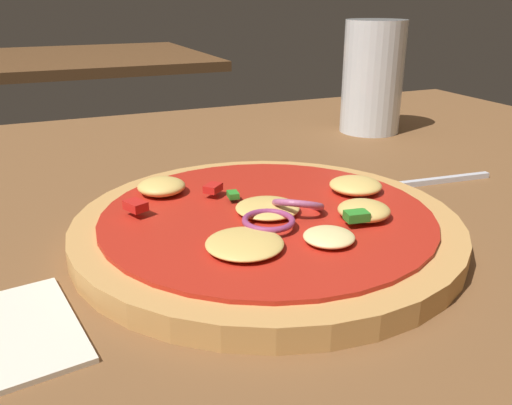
{
  "coord_description": "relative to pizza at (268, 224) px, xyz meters",
  "views": [
    {
      "loc": [
        -0.1,
        -0.34,
        0.19
      ],
      "look_at": [
        0.05,
        0.01,
        0.05
      ],
      "focal_mm": 37.91,
      "sensor_mm": 36.0,
      "label": 1
    }
  ],
  "objects": [
    {
      "name": "background_table",
      "position": [
        -0.05,
        1.34,
        -0.02
      ],
      "size": [
        0.83,
        0.64,
        0.03
      ],
      "color": "brown",
      "rests_on": "ground"
    },
    {
      "name": "beer_glass",
      "position": [
        0.25,
        0.24,
        0.05
      ],
      "size": [
        0.07,
        0.07,
        0.14
      ],
      "color": "silver",
      "rests_on": "dining_table"
    },
    {
      "name": "dining_table",
      "position": [
        -0.05,
        0.01,
        -0.02
      ],
      "size": [
        1.22,
        0.91,
        0.03
      ],
      "color": "brown",
      "rests_on": "ground"
    },
    {
      "name": "fork",
      "position": [
        0.17,
        0.05,
        -0.01
      ],
      "size": [
        0.16,
        0.03,
        0.0
      ],
      "color": "silver",
      "rests_on": "dining_table"
    },
    {
      "name": "pizza",
      "position": [
        0.0,
        0.0,
        0.0
      ],
      "size": [
        0.28,
        0.28,
        0.04
      ],
      "color": "tan",
      "rests_on": "dining_table"
    }
  ]
}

